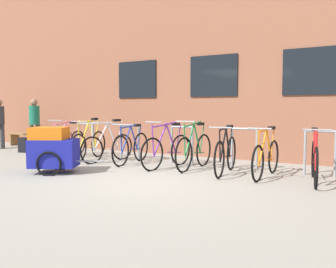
{
  "coord_description": "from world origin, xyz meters",
  "views": [
    {
      "loc": [
        3.54,
        -5.4,
        1.32
      ],
      "look_at": [
        -0.45,
        1.6,
        0.72
      ],
      "focal_mm": 37.65,
      "sensor_mm": 36.0,
      "label": 1
    }
  ],
  "objects_px": {
    "bicycle_orange": "(266,157)",
    "person_browsing": "(34,120)",
    "bicycle_blue": "(131,147)",
    "bicycle_green": "(194,150)",
    "backpack": "(24,145)",
    "bicycle_white": "(108,146)",
    "bicycle_pink": "(67,143)",
    "bike_trailer": "(53,149)",
    "bicycle_yellow": "(89,144)",
    "bicycle_purple": "(167,150)",
    "bicycle_black": "(226,154)",
    "bicycle_red": "(315,160)",
    "wooden_bench": "(28,136)"
  },
  "relations": [
    {
      "from": "bicycle_pink",
      "to": "backpack",
      "type": "relative_size",
      "value": 3.79
    },
    {
      "from": "bicycle_purple",
      "to": "bicycle_black",
      "type": "bearing_deg",
      "value": 0.22
    },
    {
      "from": "backpack",
      "to": "bicycle_orange",
      "type": "bearing_deg",
      "value": -10.43
    },
    {
      "from": "bicycle_black",
      "to": "wooden_bench",
      "type": "distance_m",
      "value": 7.76
    },
    {
      "from": "bicycle_purple",
      "to": "bicycle_yellow",
      "type": "relative_size",
      "value": 1.03
    },
    {
      "from": "bicycle_orange",
      "to": "bicycle_pink",
      "type": "distance_m",
      "value": 5.31
    },
    {
      "from": "bicycle_yellow",
      "to": "bicycle_red",
      "type": "bearing_deg",
      "value": -1.36
    },
    {
      "from": "bicycle_orange",
      "to": "person_browsing",
      "type": "xyz_separation_m",
      "value": [
        -7.53,
        0.85,
        0.54
      ]
    },
    {
      "from": "bicycle_white",
      "to": "backpack",
      "type": "xyz_separation_m",
      "value": [
        -3.29,
        0.15,
        -0.15
      ]
    },
    {
      "from": "bicycle_green",
      "to": "bicycle_yellow",
      "type": "height_order",
      "value": "same"
    },
    {
      "from": "bicycle_purple",
      "to": "bike_trailer",
      "type": "relative_size",
      "value": 1.2
    },
    {
      "from": "bicycle_yellow",
      "to": "backpack",
      "type": "height_order",
      "value": "bicycle_yellow"
    },
    {
      "from": "wooden_bench",
      "to": "person_browsing",
      "type": "relative_size",
      "value": 1.12
    },
    {
      "from": "bicycle_green",
      "to": "bicycle_pink",
      "type": "height_order",
      "value": "bicycle_green"
    },
    {
      "from": "bicycle_white",
      "to": "wooden_bench",
      "type": "xyz_separation_m",
      "value": [
        -4.57,
        1.32,
        -0.04
      ]
    },
    {
      "from": "bicycle_blue",
      "to": "bicycle_pink",
      "type": "xyz_separation_m",
      "value": [
        -2.1,
        -0.02,
        -0.0
      ]
    },
    {
      "from": "bicycle_red",
      "to": "bike_trailer",
      "type": "xyz_separation_m",
      "value": [
        -4.72,
        -1.69,
        0.1
      ]
    },
    {
      "from": "bicycle_orange",
      "to": "backpack",
      "type": "height_order",
      "value": "bicycle_orange"
    },
    {
      "from": "bicycle_orange",
      "to": "person_browsing",
      "type": "height_order",
      "value": "person_browsing"
    },
    {
      "from": "bicycle_orange",
      "to": "bicycle_purple",
      "type": "bearing_deg",
      "value": -178.68
    },
    {
      "from": "bicycle_purple",
      "to": "bicycle_pink",
      "type": "distance_m",
      "value": 3.15
    },
    {
      "from": "backpack",
      "to": "bicycle_yellow",
      "type": "bearing_deg",
      "value": -10.82
    },
    {
      "from": "bicycle_orange",
      "to": "person_browsing",
      "type": "relative_size",
      "value": 1.07
    },
    {
      "from": "bicycle_green",
      "to": "backpack",
      "type": "relative_size",
      "value": 3.87
    },
    {
      "from": "bicycle_orange",
      "to": "person_browsing",
      "type": "distance_m",
      "value": 7.59
    },
    {
      "from": "bicycle_black",
      "to": "person_browsing",
      "type": "xyz_separation_m",
      "value": [
        -6.73,
        0.89,
        0.53
      ]
    },
    {
      "from": "bicycle_green",
      "to": "person_browsing",
      "type": "distance_m",
      "value": 6.02
    },
    {
      "from": "bicycle_green",
      "to": "person_browsing",
      "type": "bearing_deg",
      "value": 173.02
    },
    {
      "from": "person_browsing",
      "to": "backpack",
      "type": "xyz_separation_m",
      "value": [
        0.37,
        -0.7,
        -0.7
      ]
    },
    {
      "from": "person_browsing",
      "to": "bicycle_red",
      "type": "bearing_deg",
      "value": -6.13
    },
    {
      "from": "bicycle_green",
      "to": "bike_trailer",
      "type": "xyz_separation_m",
      "value": [
        -2.27,
        -1.86,
        0.09
      ]
    },
    {
      "from": "bicycle_green",
      "to": "wooden_bench",
      "type": "relative_size",
      "value": 0.95
    },
    {
      "from": "bicycle_orange",
      "to": "bicycle_green",
      "type": "bearing_deg",
      "value": 175.71
    },
    {
      "from": "bicycle_pink",
      "to": "wooden_bench",
      "type": "distance_m",
      "value": 3.38
    },
    {
      "from": "bicycle_white",
      "to": "bicycle_yellow",
      "type": "bearing_deg",
      "value": 173.42
    },
    {
      "from": "bicycle_orange",
      "to": "bicycle_purple",
      "type": "distance_m",
      "value": 2.16
    },
    {
      "from": "bicycle_black",
      "to": "wooden_bench",
      "type": "height_order",
      "value": "bicycle_black"
    },
    {
      "from": "bicycle_red",
      "to": "person_browsing",
      "type": "height_order",
      "value": "person_browsing"
    },
    {
      "from": "bike_trailer",
      "to": "wooden_bench",
      "type": "height_order",
      "value": "bike_trailer"
    },
    {
      "from": "bicycle_pink",
      "to": "bike_trailer",
      "type": "height_order",
      "value": "bicycle_pink"
    },
    {
      "from": "bicycle_yellow",
      "to": "wooden_bench",
      "type": "relative_size",
      "value": 0.92
    },
    {
      "from": "bicycle_black",
      "to": "bicycle_yellow",
      "type": "relative_size",
      "value": 1.04
    },
    {
      "from": "wooden_bench",
      "to": "person_browsing",
      "type": "xyz_separation_m",
      "value": [
        0.91,
        -0.46,
        0.58
      ]
    },
    {
      "from": "bicycle_black",
      "to": "bicycle_blue",
      "type": "xyz_separation_m",
      "value": [
        -2.41,
        0.11,
        -0.0
      ]
    },
    {
      "from": "bicycle_white",
      "to": "bicycle_yellow",
      "type": "height_order",
      "value": "bicycle_yellow"
    },
    {
      "from": "person_browsing",
      "to": "bicycle_black",
      "type": "bearing_deg",
      "value": -7.54
    },
    {
      "from": "bicycle_black",
      "to": "bike_trailer",
      "type": "relative_size",
      "value": 1.21
    },
    {
      "from": "bicycle_yellow",
      "to": "bicycle_pink",
      "type": "relative_size",
      "value": 0.99
    },
    {
      "from": "bicycle_blue",
      "to": "person_browsing",
      "type": "height_order",
      "value": "person_browsing"
    },
    {
      "from": "bicycle_green",
      "to": "bicycle_blue",
      "type": "xyz_separation_m",
      "value": [
        -1.63,
        -0.06,
        -0.02
      ]
    }
  ]
}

